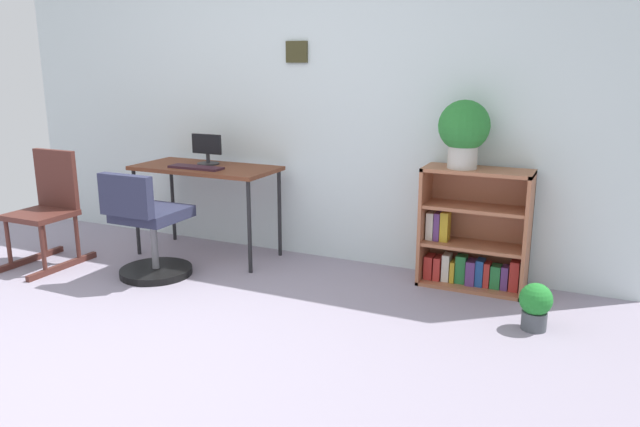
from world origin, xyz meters
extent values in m
plane|color=gray|center=(0.00, 0.00, 0.00)|extent=(6.24, 6.24, 0.00)
cube|color=silver|center=(0.00, 2.15, 1.20)|extent=(5.20, 0.10, 2.40)
cube|color=#37341B|center=(0.11, 2.09, 1.59)|extent=(0.18, 0.02, 0.16)
cube|color=brown|center=(-0.53, 1.75, 0.71)|extent=(1.13, 0.54, 0.03)
cylinder|color=black|center=(-1.05, 1.52, 0.35)|extent=(0.03, 0.03, 0.69)
cylinder|color=black|center=(0.00, 1.52, 0.35)|extent=(0.03, 0.03, 0.69)
cylinder|color=black|center=(-1.05, 1.98, 0.35)|extent=(0.03, 0.03, 0.69)
cylinder|color=black|center=(0.00, 1.98, 0.35)|extent=(0.03, 0.03, 0.69)
cylinder|color=#262628|center=(-0.56, 1.83, 0.73)|extent=(0.17, 0.17, 0.01)
cylinder|color=#262628|center=(-0.56, 1.83, 0.77)|extent=(0.03, 0.03, 0.07)
cube|color=black|center=(-0.56, 1.82, 0.89)|extent=(0.26, 0.02, 0.15)
cube|color=#361B26|center=(-0.53, 1.63, 0.73)|extent=(0.44, 0.13, 0.02)
cylinder|color=black|center=(-0.60, 1.19, 0.03)|extent=(0.52, 0.52, 0.05)
cylinder|color=slate|center=(-0.60, 1.19, 0.23)|extent=(0.05, 0.05, 0.37)
cube|color=#272A42|center=(-0.60, 1.19, 0.46)|extent=(0.44, 0.44, 0.08)
cube|color=#272A42|center=(-0.60, 0.94, 0.64)|extent=(0.42, 0.07, 0.29)
cube|color=#4D251F|center=(-1.68, 0.99, 0.02)|extent=(0.04, 0.64, 0.04)
cube|color=#4D251F|center=(-1.32, 0.99, 0.02)|extent=(0.04, 0.64, 0.04)
cylinder|color=#4D251F|center=(-1.68, 0.83, 0.21)|extent=(0.03, 0.03, 0.34)
cylinder|color=#4D251F|center=(-1.32, 0.83, 0.21)|extent=(0.03, 0.03, 0.34)
cylinder|color=#4D251F|center=(-1.68, 1.15, 0.21)|extent=(0.03, 0.03, 0.34)
cylinder|color=#4D251F|center=(-1.32, 1.15, 0.21)|extent=(0.03, 0.03, 0.34)
cube|color=#4D251F|center=(-1.50, 0.99, 0.40)|extent=(0.42, 0.40, 0.04)
cube|color=#4D251F|center=(-1.50, 1.17, 0.64)|extent=(0.40, 0.04, 0.45)
cube|color=#9F6041|center=(1.19, 1.92, 0.41)|extent=(0.02, 0.30, 0.83)
cube|color=#9F6041|center=(1.88, 1.92, 0.41)|extent=(0.02, 0.30, 0.83)
cube|color=#9F6041|center=(1.54, 1.92, 0.82)|extent=(0.72, 0.30, 0.02)
cube|color=#9F6041|center=(1.54, 1.92, 0.01)|extent=(0.72, 0.30, 0.02)
cube|color=#9F6041|center=(1.54, 2.06, 0.41)|extent=(0.72, 0.02, 0.83)
cube|color=#9F6041|center=(1.54, 1.92, 0.30)|extent=(0.67, 0.28, 0.02)
cube|color=#9F6041|center=(1.54, 1.92, 0.56)|extent=(0.67, 0.28, 0.02)
cube|color=#B22D28|center=(1.24, 1.91, 0.11)|extent=(0.06, 0.12, 0.17)
cube|color=#B22D28|center=(1.31, 1.91, 0.11)|extent=(0.05, 0.12, 0.17)
cube|color=beige|center=(1.36, 1.91, 0.12)|extent=(0.05, 0.10, 0.19)
cube|color=#B79323|center=(1.41, 1.91, 0.10)|extent=(0.03, 0.11, 0.15)
cube|color=#237238|center=(1.47, 1.91, 0.12)|extent=(0.07, 0.09, 0.20)
cube|color=#593372|center=(1.54, 1.91, 0.11)|extent=(0.06, 0.13, 0.17)
cube|color=#1E478C|center=(1.60, 1.91, 0.12)|extent=(0.05, 0.11, 0.18)
cube|color=#B22D28|center=(1.64, 1.91, 0.11)|extent=(0.04, 0.10, 0.17)
cube|color=#237238|center=(1.70, 1.91, 0.10)|extent=(0.06, 0.10, 0.16)
cube|color=#593372|center=(1.76, 1.91, 0.10)|extent=(0.05, 0.10, 0.16)
cube|color=#B22D28|center=(1.82, 1.91, 0.13)|extent=(0.06, 0.10, 0.21)
cube|color=beige|center=(1.24, 1.91, 0.41)|extent=(0.05, 0.09, 0.19)
cube|color=#593372|center=(1.29, 1.91, 0.41)|extent=(0.04, 0.10, 0.20)
cube|color=#B79323|center=(1.34, 1.91, 0.41)|extent=(0.05, 0.10, 0.21)
cylinder|color=#B7B2A8|center=(1.43, 1.90, 0.90)|extent=(0.20, 0.20, 0.15)
sphere|color=#27742E|center=(1.43, 1.90, 1.11)|extent=(0.34, 0.34, 0.34)
cylinder|color=#474C51|center=(2.01, 1.38, 0.06)|extent=(0.14, 0.14, 0.11)
sphere|color=#227D2D|center=(2.01, 1.38, 0.19)|extent=(0.19, 0.19, 0.19)
camera|label=1|loc=(2.28, -2.14, 1.52)|focal=34.29mm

